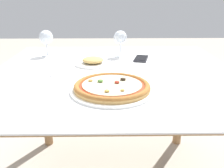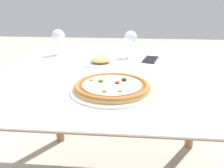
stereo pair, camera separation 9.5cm
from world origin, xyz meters
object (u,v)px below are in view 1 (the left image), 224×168
(wine_glass_far_right, at_px, (120,38))
(fork, at_px, (57,71))
(wine_glass_far_left, at_px, (46,38))
(dining_table, at_px, (115,86))
(cell_phone, at_px, (141,58))
(side_plate, at_px, (93,62))
(pizza_plate, at_px, (112,87))

(wine_glass_far_right, bearing_deg, fork, -136.88)
(fork, xyz_separation_m, wine_glass_far_left, (-0.11, 0.32, 0.11))
(dining_table, bearing_deg, wine_glass_far_left, 141.20)
(cell_phone, bearing_deg, wine_glass_far_left, 170.12)
(wine_glass_far_right, bearing_deg, cell_phone, -32.86)
(wine_glass_far_right, relative_size, side_plate, 0.81)
(pizza_plate, xyz_separation_m, wine_glass_far_right, (0.06, 0.56, 0.09))
(wine_glass_far_left, bearing_deg, pizza_plate, -56.93)
(dining_table, xyz_separation_m, wine_glass_far_left, (-0.40, 0.32, 0.19))
(side_plate, bearing_deg, wine_glass_far_left, 144.57)
(wine_glass_far_left, bearing_deg, dining_table, -38.80)
(dining_table, bearing_deg, wine_glass_far_right, 82.76)
(fork, relative_size, wine_glass_far_right, 1.11)
(dining_table, distance_m, wine_glass_far_left, 0.54)
(pizza_plate, relative_size, cell_phone, 2.06)
(pizza_plate, height_order, cell_phone, pizza_plate)
(cell_phone, bearing_deg, pizza_plate, -109.75)
(dining_table, xyz_separation_m, fork, (-0.28, -0.00, 0.08))
(wine_glass_far_left, bearing_deg, side_plate, -35.43)
(dining_table, xyz_separation_m, side_plate, (-0.11, 0.12, 0.09))
(wine_glass_far_left, distance_m, side_plate, 0.36)
(wine_glass_far_left, relative_size, cell_phone, 0.97)
(dining_table, distance_m, wine_glass_far_right, 0.36)
(wine_glass_far_left, relative_size, side_plate, 0.81)
(wine_glass_far_left, distance_m, cell_phone, 0.57)
(dining_table, distance_m, cell_phone, 0.28)
(fork, xyz_separation_m, cell_phone, (0.44, 0.22, 0.00))
(wine_glass_far_right, distance_m, side_plate, 0.25)
(side_plate, bearing_deg, wine_glass_far_right, 50.18)
(pizza_plate, height_order, wine_glass_far_left, wine_glass_far_left)
(cell_phone, bearing_deg, wine_glass_far_right, 147.14)
(dining_table, distance_m, side_plate, 0.19)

